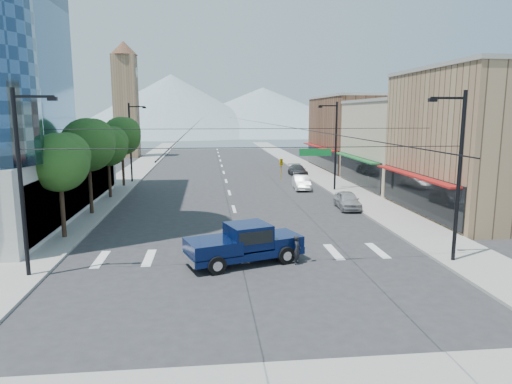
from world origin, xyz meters
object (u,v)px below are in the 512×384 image
pickup_truck (244,243)px  parked_car_near (347,200)px  pedestrian (297,250)px  parked_car_mid (301,182)px  parked_car_far (298,170)px

pickup_truck → parked_car_near: pickup_truck is taller
pedestrian → parked_car_mid: 24.21m
pickup_truck → parked_car_far: size_ratio=1.40×
pickup_truck → parked_car_mid: size_ratio=1.51×
pedestrian → parked_car_near: 15.15m
parked_car_mid → parked_car_far: parked_car_mid is taller
pickup_truck → parked_car_far: bearing=55.5°
parked_car_near → parked_car_far: 20.61m
pickup_truck → pedestrian: bearing=-27.8°
parked_car_mid → pickup_truck: bearing=-104.7°
pickup_truck → parked_car_near: size_ratio=1.54×
pickup_truck → parked_car_far: pickup_truck is taller
parked_car_mid → parked_car_far: 10.56m
pickup_truck → pedestrian: (2.77, -0.44, -0.32)m
parked_car_near → parked_car_far: bearing=93.9°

